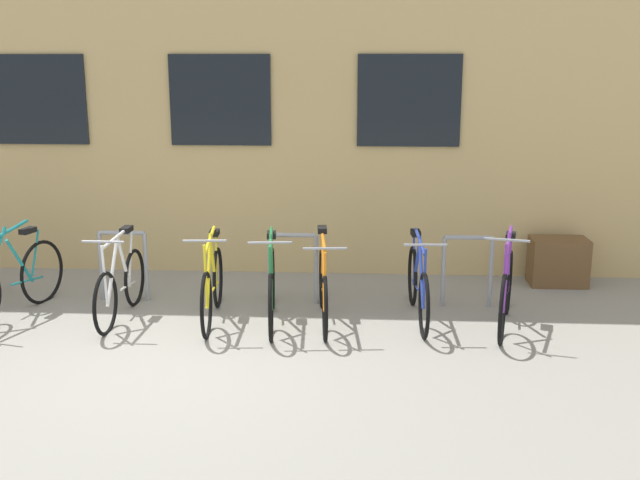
{
  "coord_description": "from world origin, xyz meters",
  "views": [
    {
      "loc": [
        1.86,
        -6.4,
        2.74
      ],
      "look_at": [
        1.37,
        1.6,
        0.83
      ],
      "focal_mm": 41.92,
      "sensor_mm": 36.0,
      "label": 1
    }
  ],
  "objects_px": {
    "bicycle_blue": "(418,285)",
    "bicycle_green": "(272,288)",
    "bicycle_orange": "(323,288)",
    "planter_box": "(558,262)",
    "bicycle_yellow": "(212,286)",
    "bicycle_purple": "(506,291)",
    "bicycle_teal": "(10,281)",
    "bicycle_white": "(121,285)"
  },
  "relations": [
    {
      "from": "bicycle_blue",
      "to": "bicycle_green",
      "type": "bearing_deg",
      "value": -172.93
    },
    {
      "from": "bicycle_blue",
      "to": "bicycle_orange",
      "type": "height_order",
      "value": "bicycle_orange"
    },
    {
      "from": "bicycle_blue",
      "to": "planter_box",
      "type": "relative_size",
      "value": 2.56
    },
    {
      "from": "planter_box",
      "to": "bicycle_yellow",
      "type": "bearing_deg",
      "value": -158.87
    },
    {
      "from": "bicycle_purple",
      "to": "planter_box",
      "type": "relative_size",
      "value": 2.4
    },
    {
      "from": "bicycle_yellow",
      "to": "bicycle_purple",
      "type": "height_order",
      "value": "bicycle_purple"
    },
    {
      "from": "bicycle_green",
      "to": "planter_box",
      "type": "bearing_deg",
      "value": 24.99
    },
    {
      "from": "bicycle_teal",
      "to": "bicycle_yellow",
      "type": "xyz_separation_m",
      "value": [
        2.24,
        0.01,
        -0.02
      ]
    },
    {
      "from": "bicycle_white",
      "to": "bicycle_green",
      "type": "bearing_deg",
      "value": -1.22
    },
    {
      "from": "bicycle_orange",
      "to": "planter_box",
      "type": "bearing_deg",
      "value": 28.17
    },
    {
      "from": "bicycle_white",
      "to": "bicycle_purple",
      "type": "distance_m",
      "value": 4.17
    },
    {
      "from": "bicycle_white",
      "to": "bicycle_blue",
      "type": "bearing_deg",
      "value": 2.83
    },
    {
      "from": "bicycle_orange",
      "to": "bicycle_yellow",
      "type": "bearing_deg",
      "value": -178.31
    },
    {
      "from": "bicycle_white",
      "to": "bicycle_orange",
      "type": "distance_m",
      "value": 2.22
    },
    {
      "from": "bicycle_teal",
      "to": "bicycle_blue",
      "type": "bearing_deg",
      "value": 2.39
    },
    {
      "from": "bicycle_blue",
      "to": "bicycle_purple",
      "type": "xyz_separation_m",
      "value": [
        0.92,
        -0.18,
        0.01
      ]
    },
    {
      "from": "bicycle_teal",
      "to": "bicycle_yellow",
      "type": "height_order",
      "value": "bicycle_teal"
    },
    {
      "from": "bicycle_purple",
      "to": "bicycle_green",
      "type": "xyz_separation_m",
      "value": [
        -2.5,
        -0.01,
        -0.01
      ]
    },
    {
      "from": "bicycle_teal",
      "to": "bicycle_green",
      "type": "height_order",
      "value": "bicycle_teal"
    },
    {
      "from": "bicycle_orange",
      "to": "bicycle_white",
      "type": "bearing_deg",
      "value": -179.44
    },
    {
      "from": "bicycle_green",
      "to": "planter_box",
      "type": "distance_m",
      "value": 3.79
    },
    {
      "from": "bicycle_orange",
      "to": "bicycle_purple",
      "type": "bearing_deg",
      "value": -1.31
    },
    {
      "from": "bicycle_blue",
      "to": "bicycle_green",
      "type": "xyz_separation_m",
      "value": [
        -1.58,
        -0.2,
        0.01
      ]
    },
    {
      "from": "bicycle_teal",
      "to": "bicycle_orange",
      "type": "height_order",
      "value": "bicycle_teal"
    },
    {
      "from": "bicycle_orange",
      "to": "bicycle_green",
      "type": "distance_m",
      "value": 0.56
    },
    {
      "from": "bicycle_green",
      "to": "planter_box",
      "type": "height_order",
      "value": "bicycle_green"
    },
    {
      "from": "bicycle_white",
      "to": "bicycle_green",
      "type": "relative_size",
      "value": 0.94
    },
    {
      "from": "bicycle_yellow",
      "to": "bicycle_blue",
      "type": "bearing_deg",
      "value": 4.47
    },
    {
      "from": "bicycle_white",
      "to": "planter_box",
      "type": "height_order",
      "value": "bicycle_white"
    },
    {
      "from": "bicycle_orange",
      "to": "bicycle_purple",
      "type": "relative_size",
      "value": 1.05
    },
    {
      "from": "bicycle_blue",
      "to": "bicycle_green",
      "type": "relative_size",
      "value": 1.03
    },
    {
      "from": "bicycle_white",
      "to": "bicycle_green",
      "type": "distance_m",
      "value": 1.67
    },
    {
      "from": "bicycle_teal",
      "to": "bicycle_green",
      "type": "bearing_deg",
      "value": -0.19
    },
    {
      "from": "bicycle_orange",
      "to": "bicycle_purple",
      "type": "distance_m",
      "value": 1.94
    },
    {
      "from": "bicycle_yellow",
      "to": "bicycle_orange",
      "type": "xyz_separation_m",
      "value": [
        1.21,
        0.04,
        -0.0
      ]
    },
    {
      "from": "bicycle_white",
      "to": "bicycle_orange",
      "type": "xyz_separation_m",
      "value": [
        2.22,
        0.02,
        0.01
      ]
    },
    {
      "from": "bicycle_yellow",
      "to": "bicycle_purple",
      "type": "relative_size",
      "value": 1.02
    },
    {
      "from": "bicycle_yellow",
      "to": "bicycle_green",
      "type": "xyz_separation_m",
      "value": [
        0.65,
        -0.02,
        0.0
      ]
    },
    {
      "from": "planter_box",
      "to": "bicycle_white",
      "type": "bearing_deg",
      "value": -162.95
    },
    {
      "from": "bicycle_white",
      "to": "bicycle_blue",
      "type": "height_order",
      "value": "bicycle_white"
    },
    {
      "from": "bicycle_blue",
      "to": "bicycle_teal",
      "type": "bearing_deg",
      "value": -177.61
    },
    {
      "from": "bicycle_blue",
      "to": "bicycle_purple",
      "type": "bearing_deg",
      "value": -11.33
    }
  ]
}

